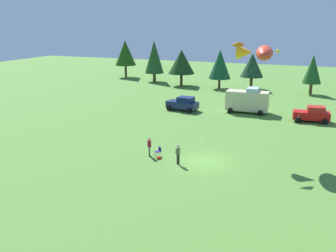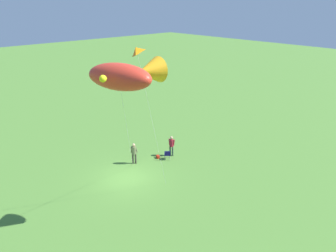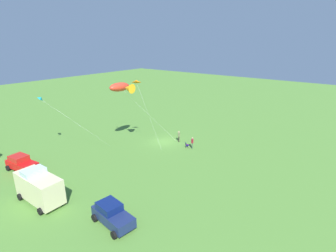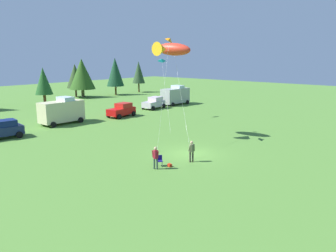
{
  "view_description": "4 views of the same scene",
  "coord_description": "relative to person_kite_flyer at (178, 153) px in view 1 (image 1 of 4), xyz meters",
  "views": [
    {
      "loc": [
        9.27,
        -30.77,
        11.83
      ],
      "look_at": [
        -3.18,
        -0.39,
        2.95
      ],
      "focal_mm": 42.0,
      "sensor_mm": 36.0,
      "label": 1
    },
    {
      "loc": [
        12.15,
        17.42,
        12.3
      ],
      "look_at": [
        -1.62,
        2.65,
        4.45
      ],
      "focal_mm": 35.0,
      "sensor_mm": 36.0,
      "label": 2
    },
    {
      "loc": [
        -23.95,
        30.08,
        15.3
      ],
      "look_at": [
        -1.09,
        0.37,
        2.94
      ],
      "focal_mm": 28.0,
      "sensor_mm": 36.0,
      "label": 3
    },
    {
      "loc": [
        -21.99,
        -16.56,
        8.32
      ],
      "look_at": [
        -3.13,
        -0.15,
        2.98
      ],
      "focal_mm": 35.0,
      "sensor_mm": 36.0,
      "label": 4
    }
  ],
  "objects": [
    {
      "name": "ground_plane",
      "position": [
        1.81,
        1.5,
        -1.02
      ],
      "size": [
        160.0,
        160.0,
        0.0
      ],
      "primitive_type": "plane",
      "color": "#4C7C30"
    },
    {
      "name": "person_kite_flyer",
      "position": [
        0.0,
        0.0,
        0.0
      ],
      "size": [
        0.54,
        0.47,
        1.74
      ],
      "rotation": [
        0.0,
        0.0,
        4.1
      ],
      "color": "#36322A",
      "rests_on": "ground"
    },
    {
      "name": "folding_chair",
      "position": [
        -2.38,
        1.32,
        -0.53
      ],
      "size": [
        0.68,
        0.68,
        0.82
      ],
      "rotation": [
        0.0,
        0.0,
        4.0
      ],
      "color": "navy",
      "rests_on": "ground"
    },
    {
      "name": "person_spectator",
      "position": [
        -3.14,
        1.0,
        0.0
      ],
      "size": [
        0.46,
        0.52,
        1.74
      ],
      "rotation": [
        0.0,
        0.0,
        3.61
      ],
      "color": "#374B3D",
      "rests_on": "ground"
    },
    {
      "name": "backpack_on_grass",
      "position": [
        -2.01,
        0.58,
        -0.91
      ],
      "size": [
        0.3,
        0.37,
        0.22
      ],
      "primitive_type": "cube",
      "rotation": [
        0.0,
        0.0,
        4.42
      ],
      "color": "#B6210F",
      "rests_on": "ground"
    },
    {
      "name": "car_navy_hatch",
      "position": [
        -6.66,
        19.38,
        -0.07
      ],
      "size": [
        4.39,
        2.65,
        1.89
      ],
      "rotation": [
        0.0,
        0.0,
        -0.13
      ],
      "color": "#18244D",
      "rests_on": "ground"
    },
    {
      "name": "van_camper_beige",
      "position": [
        1.55,
        21.48,
        0.62
      ],
      "size": [
        5.44,
        2.68,
        3.34
      ],
      "rotation": [
        0.0,
        0.0,
        0.02
      ],
      "color": "beige",
      "rests_on": "ground"
    },
    {
      "name": "car_red_sedan",
      "position": [
        9.74,
        19.56,
        -0.07
      ],
      "size": [
        4.39,
        2.63,
        1.89
      ],
      "rotation": [
        0.0,
        0.0,
        0.12
      ],
      "color": "red",
      "rests_on": "ground"
    },
    {
      "name": "treeline_distant",
      "position": [
        1.78,
        41.26,
        3.61
      ],
      "size": [
        66.33,
        10.83,
        8.02
      ],
      "color": "#4E3A28",
      "rests_on": "ground"
    },
    {
      "name": "kite_large_fish",
      "position": [
        5.18,
        6.67,
        7.98
      ],
      "size": [
        6.58,
        8.6,
        9.74
      ],
      "color": "red",
      "rests_on": "ground"
    },
    {
      "name": "kite_delta_orange",
      "position": [
        3.57,
        5.35,
        8.77
      ],
      "size": [
        3.92,
        1.92,
        10.12
      ],
      "color": "orange",
      "rests_on": "ground"
    }
  ]
}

